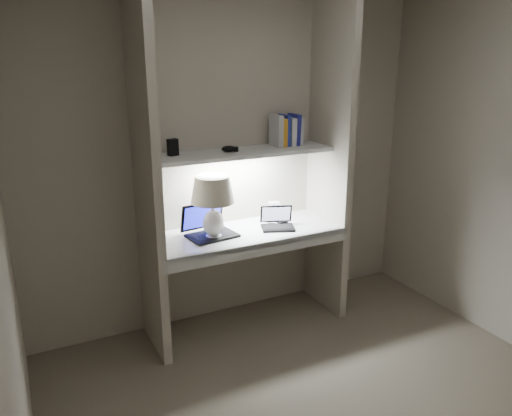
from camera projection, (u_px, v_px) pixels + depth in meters
back_wall at (231, 162)px, 3.85m from camera, size 3.20×0.01×2.50m
alcove_panel_left at (147, 179)px, 3.30m from camera, size 0.06×0.55×2.50m
alcove_panel_right at (330, 160)px, 3.92m from camera, size 0.06×0.55×2.50m
desk at (246, 234)px, 3.76m from camera, size 1.40×0.55×0.04m
desk_apron at (262, 249)px, 3.54m from camera, size 1.46×0.03×0.10m
shelf at (240, 153)px, 3.66m from camera, size 1.40×0.36×0.03m
strip_light at (240, 156)px, 3.67m from camera, size 0.60×0.04×0.02m
table_lamp at (213, 197)px, 3.52m from camera, size 0.31×0.31×0.46m
laptop_main at (208, 228)px, 3.66m from camera, size 0.38×0.34×0.23m
laptop_netbook at (277, 223)px, 3.82m from camera, size 0.30×0.29×0.16m
speaker at (274, 210)px, 4.06m from camera, size 0.11×0.09×0.13m
mouse at (283, 223)px, 3.89m from camera, size 0.10×0.06×0.03m
cable_coil at (273, 223)px, 3.91m from camera, size 0.11×0.11×0.01m
sticky_note at (196, 235)px, 3.67m from camera, size 0.09×0.09×0.00m
book_row at (286, 131)px, 3.85m from camera, size 0.23×0.16×0.24m
shelf_box at (173, 147)px, 3.47m from camera, size 0.08×0.06×0.12m
shelf_gadget at (229, 149)px, 3.60m from camera, size 0.12×0.09×0.05m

